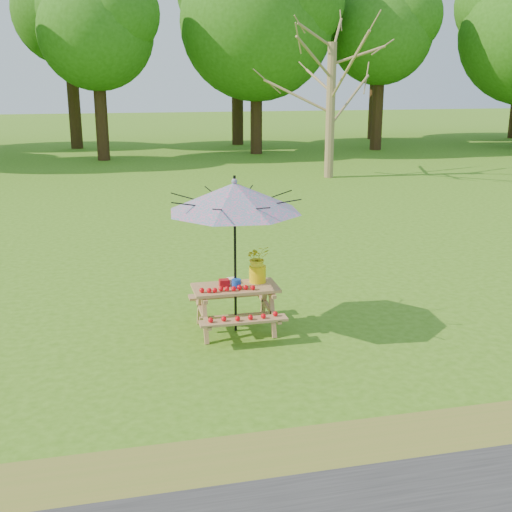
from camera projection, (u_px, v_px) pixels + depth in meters
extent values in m
plane|color=#407316|center=(320.00, 338.00, 8.98)|extent=(120.00, 120.00, 0.00)
cube|color=olive|center=(411.00, 446.00, 6.35)|extent=(120.00, 1.20, 0.01)
cylinder|color=olive|center=(330.00, 111.00, 22.74)|extent=(0.38, 0.38, 4.69)
cube|color=#977044|center=(235.00, 288.00, 9.08)|extent=(1.20, 0.62, 0.04)
cube|color=#977044|center=(244.00, 321.00, 8.65)|extent=(1.20, 0.22, 0.04)
cube|color=#977044|center=(228.00, 295.00, 9.68)|extent=(1.20, 0.22, 0.04)
cylinder|color=black|center=(235.00, 256.00, 8.95)|extent=(0.04, 0.04, 2.25)
cone|color=teal|center=(235.00, 197.00, 8.73)|extent=(2.35, 2.35, 0.40)
sphere|color=teal|center=(234.00, 181.00, 8.67)|extent=(0.08, 0.08, 0.08)
cube|color=#AF0E15|center=(224.00, 283.00, 9.08)|extent=(0.14, 0.12, 0.10)
cylinder|color=#1643B9|center=(236.00, 284.00, 8.99)|extent=(0.13, 0.13, 0.13)
cube|color=white|center=(232.00, 280.00, 9.23)|extent=(0.13, 0.13, 0.07)
cylinder|color=yellow|center=(258.00, 274.00, 9.25)|extent=(0.24, 0.24, 0.24)
imported|color=yellow|center=(258.00, 258.00, 9.18)|extent=(0.36, 0.33, 0.36)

